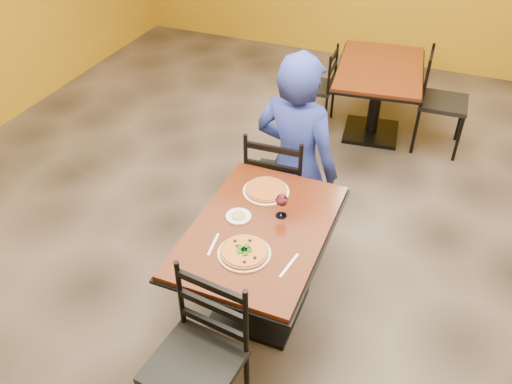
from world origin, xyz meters
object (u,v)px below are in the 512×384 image
at_px(table_main, 260,250).
at_px(chair_main_near, 194,366).
at_px(plate_main, 244,253).
at_px(pizza_main, 244,251).
at_px(table_second, 378,85).
at_px(side_plate, 239,216).
at_px(diner, 297,143).
at_px(chair_main_far, 280,181).
at_px(chair_second_right, 443,103).
at_px(plate_far, 266,191).
at_px(wine_glass, 282,205).
at_px(pizza_far, 266,189).
at_px(chair_second_left, 315,87).

height_order(table_main, chair_main_near, chair_main_near).
xyz_separation_m(plate_main, pizza_main, (0.00, 0.00, 0.02)).
height_order(table_second, side_plate, side_plate).
bearing_deg(side_plate, diner, 86.59).
height_order(chair_main_far, pizza_main, chair_main_far).
distance_m(table_second, plate_main, 2.87).
xyz_separation_m(chair_main_far, chair_second_right, (1.02, 1.78, -0.00)).
distance_m(chair_second_right, plate_far, 2.46).
height_order(chair_main_near, side_plate, chair_main_near).
relative_size(diner, wine_glass, 8.20).
bearing_deg(pizza_main, side_plate, 119.43).
bearing_deg(side_plate, chair_main_far, 90.34).
bearing_deg(plate_far, plate_main, -80.67).
height_order(pizza_far, side_plate, pizza_far).
height_order(chair_main_near, chair_second_left, chair_main_near).
bearing_deg(plate_main, chair_second_left, 98.64).
relative_size(chair_main_near, chair_main_far, 1.00).
height_order(chair_main_far, wine_glass, chair_main_far).
distance_m(pizza_far, side_plate, 0.31).
relative_size(diner, pizza_main, 5.20).
height_order(chair_main_far, plate_far, chair_main_far).
bearing_deg(chair_second_left, pizza_main, 5.34).
distance_m(pizza_main, plate_far, 0.60).
bearing_deg(table_second, pizza_main, -94.15).
bearing_deg(plate_far, table_main, -74.73).
height_order(chair_second_right, wine_glass, chair_second_right).
bearing_deg(table_main, side_plate, 165.73).
bearing_deg(plate_main, plate_far, 99.33).
bearing_deg(plate_far, wine_glass, -47.50).
xyz_separation_m(pizza_far, wine_glass, (0.18, -0.19, 0.07)).
bearing_deg(chair_main_far, chair_second_left, -84.71).
relative_size(chair_main_near, plate_main, 3.17).
bearing_deg(pizza_main, wine_glass, 78.84).
distance_m(diner, wine_glass, 0.89).
height_order(pizza_far, wine_glass, wine_glass).
xyz_separation_m(diner, pizza_main, (0.11, -1.27, 0.03)).
distance_m(table_main, pizza_far, 0.42).
relative_size(pizza_main, wine_glass, 1.58).
height_order(table_main, side_plate, side_plate).
height_order(table_second, wine_glass, wine_glass).
bearing_deg(chair_main_near, plate_far, 99.73).
distance_m(chair_main_near, pizza_main, 0.68).
distance_m(chair_main_near, diner, 1.91).
height_order(diner, pizza_far, diner).
height_order(chair_main_near, pizza_far, chair_main_near).
distance_m(table_second, chair_second_left, 0.66).
xyz_separation_m(table_main, table_second, (0.21, 2.61, -0.00)).
bearing_deg(table_second, chair_main_far, -101.88).
bearing_deg(plate_far, diner, 90.64).
relative_size(table_main, plate_far, 3.97).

